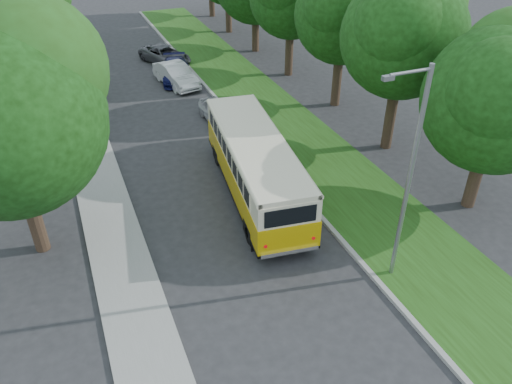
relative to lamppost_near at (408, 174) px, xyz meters
name	(u,v)px	position (x,y,z in m)	size (l,w,h in m)	color
ground	(257,262)	(-4.21, 2.50, -4.37)	(120.00, 120.00, 0.00)	#29292B
curb	(287,178)	(-0.61, 7.50, -4.29)	(0.20, 70.00, 0.15)	gray
grass_verge	(329,169)	(1.74, 7.50, -4.30)	(4.50, 70.00, 0.13)	#224312
sidewalk	(109,218)	(-9.01, 7.50, -4.31)	(2.20, 70.00, 0.12)	gray
lamppost_near	(408,174)	(0.00, 0.00, 0.00)	(1.71, 0.16, 8.00)	gray
lamppost_far	(69,50)	(-8.91, 18.50, -0.25)	(1.71, 0.16, 7.50)	gray
warning_sign	(89,117)	(-8.71, 14.48, -2.66)	(0.56, 0.10, 2.50)	gray
vintage_bus	(255,167)	(-2.50, 6.83, -2.90)	(2.54, 9.88, 2.93)	#DAB006
car_silver	(218,112)	(-1.54, 14.92, -3.76)	(1.44, 3.58, 1.22)	silver
car_white	(176,75)	(-2.31, 21.51, -3.63)	(1.56, 4.47, 1.47)	silver
car_blue	(176,71)	(-2.08, 22.54, -3.71)	(1.84, 4.52, 1.31)	#12154F
car_grey	(165,55)	(-1.92, 26.28, -3.72)	(2.15, 4.67, 1.30)	#4E4F55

